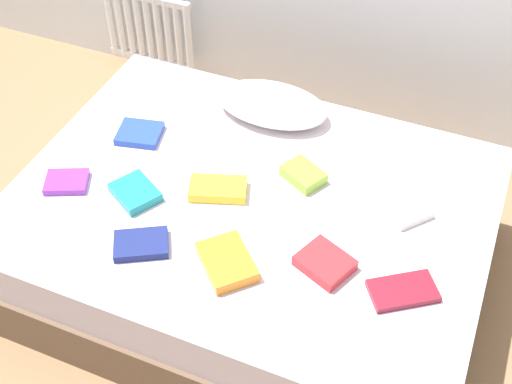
{
  "coord_description": "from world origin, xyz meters",
  "views": [
    {
      "loc": [
        0.78,
        -1.82,
        2.52
      ],
      "look_at": [
        0.0,
        0.05,
        0.48
      ],
      "focal_mm": 47.48,
      "sensor_mm": 36.0,
      "label": 1
    }
  ],
  "objects_px": {
    "textbook_white": "(401,204)",
    "pillow": "(272,104)",
    "textbook_maroon": "(403,291)",
    "textbook_orange": "(227,262)",
    "textbook_lime": "(303,175)",
    "bed": "(252,236)",
    "textbook_purple": "(67,182)",
    "textbook_yellow": "(218,189)",
    "textbook_red": "(325,263)",
    "radiator": "(149,29)",
    "textbook_teal": "(135,193)",
    "textbook_navy": "(141,244)",
    "textbook_blue": "(140,133)"
  },
  "relations": [
    {
      "from": "bed",
      "to": "textbook_yellow",
      "type": "distance_m",
      "value": 0.31
    },
    {
      "from": "textbook_red",
      "to": "textbook_purple",
      "type": "bearing_deg",
      "value": -157.46
    },
    {
      "from": "textbook_maroon",
      "to": "textbook_orange",
      "type": "distance_m",
      "value": 0.66
    },
    {
      "from": "textbook_white",
      "to": "textbook_navy",
      "type": "xyz_separation_m",
      "value": [
        -0.88,
        -0.6,
        -0.0
      ]
    },
    {
      "from": "bed",
      "to": "pillow",
      "type": "height_order",
      "value": "pillow"
    },
    {
      "from": "bed",
      "to": "radiator",
      "type": "height_order",
      "value": "radiator"
    },
    {
      "from": "pillow",
      "to": "textbook_navy",
      "type": "distance_m",
      "value": 0.98
    },
    {
      "from": "textbook_teal",
      "to": "textbook_purple",
      "type": "distance_m",
      "value": 0.31
    },
    {
      "from": "textbook_red",
      "to": "textbook_purple",
      "type": "height_order",
      "value": "textbook_red"
    },
    {
      "from": "radiator",
      "to": "textbook_red",
      "type": "xyz_separation_m",
      "value": [
        1.57,
        -1.44,
        0.19
      ]
    },
    {
      "from": "textbook_maroon",
      "to": "textbook_navy",
      "type": "height_order",
      "value": "textbook_navy"
    },
    {
      "from": "textbook_white",
      "to": "textbook_red",
      "type": "xyz_separation_m",
      "value": [
        -0.19,
        -0.42,
        0.01
      ]
    },
    {
      "from": "pillow",
      "to": "textbook_yellow",
      "type": "xyz_separation_m",
      "value": [
        -0.01,
        -0.58,
        -0.04
      ]
    },
    {
      "from": "textbook_lime",
      "to": "textbook_purple",
      "type": "height_order",
      "value": "textbook_lime"
    },
    {
      "from": "textbook_maroon",
      "to": "textbook_navy",
      "type": "bearing_deg",
      "value": 155.35
    },
    {
      "from": "textbook_white",
      "to": "textbook_lime",
      "type": "xyz_separation_m",
      "value": [
        -0.43,
        0.0,
        0.01
      ]
    },
    {
      "from": "radiator",
      "to": "pillow",
      "type": "distance_m",
      "value": 1.26
    },
    {
      "from": "pillow",
      "to": "textbook_lime",
      "type": "height_order",
      "value": "pillow"
    },
    {
      "from": "radiator",
      "to": "textbook_red",
      "type": "relative_size",
      "value": 2.97
    },
    {
      "from": "textbook_yellow",
      "to": "textbook_orange",
      "type": "relative_size",
      "value": 1.01
    },
    {
      "from": "pillow",
      "to": "textbook_teal",
      "type": "relative_size",
      "value": 2.8
    },
    {
      "from": "textbook_yellow",
      "to": "textbook_blue",
      "type": "bearing_deg",
      "value": 139.02
    },
    {
      "from": "textbook_orange",
      "to": "textbook_navy",
      "type": "bearing_deg",
      "value": -128.62
    },
    {
      "from": "textbook_lime",
      "to": "textbook_blue",
      "type": "bearing_deg",
      "value": -150.27
    },
    {
      "from": "pillow",
      "to": "textbook_purple",
      "type": "xyz_separation_m",
      "value": [
        -0.63,
        -0.78,
        -0.04
      ]
    },
    {
      "from": "bed",
      "to": "textbook_navy",
      "type": "distance_m",
      "value": 0.58
    },
    {
      "from": "radiator",
      "to": "textbook_orange",
      "type": "bearing_deg",
      "value": -52.02
    },
    {
      "from": "bed",
      "to": "textbook_yellow",
      "type": "bearing_deg",
      "value": -166.34
    },
    {
      "from": "textbook_white",
      "to": "textbook_lime",
      "type": "height_order",
      "value": "textbook_lime"
    },
    {
      "from": "textbook_yellow",
      "to": "textbook_orange",
      "type": "height_order",
      "value": "textbook_orange"
    },
    {
      "from": "textbook_white",
      "to": "pillow",
      "type": "bearing_deg",
      "value": -166.54
    },
    {
      "from": "textbook_white",
      "to": "textbook_red",
      "type": "distance_m",
      "value": 0.46
    },
    {
      "from": "pillow",
      "to": "textbook_orange",
      "type": "relative_size",
      "value": 2.29
    },
    {
      "from": "radiator",
      "to": "textbook_navy",
      "type": "distance_m",
      "value": 1.85
    },
    {
      "from": "textbook_teal",
      "to": "textbook_blue",
      "type": "distance_m",
      "value": 0.39
    },
    {
      "from": "bed",
      "to": "textbook_teal",
      "type": "height_order",
      "value": "textbook_teal"
    },
    {
      "from": "textbook_white",
      "to": "textbook_maroon",
      "type": "relative_size",
      "value": 0.93
    },
    {
      "from": "textbook_teal",
      "to": "textbook_blue",
      "type": "xyz_separation_m",
      "value": [
        -0.17,
        0.34,
        -0.0
      ]
    },
    {
      "from": "textbook_teal",
      "to": "textbook_white",
      "type": "xyz_separation_m",
      "value": [
        1.04,
        0.36,
        -0.0
      ]
    },
    {
      "from": "bed",
      "to": "textbook_maroon",
      "type": "relative_size",
      "value": 8.2
    },
    {
      "from": "pillow",
      "to": "textbook_purple",
      "type": "bearing_deg",
      "value": -128.9
    },
    {
      "from": "textbook_navy",
      "to": "radiator",
      "type": "bearing_deg",
      "value": 89.42
    },
    {
      "from": "textbook_yellow",
      "to": "textbook_red",
      "type": "distance_m",
      "value": 0.58
    },
    {
      "from": "textbook_white",
      "to": "textbook_blue",
      "type": "relative_size",
      "value": 1.18
    },
    {
      "from": "textbook_teal",
      "to": "textbook_yellow",
      "type": "relative_size",
      "value": 0.81
    },
    {
      "from": "bed",
      "to": "textbook_purple",
      "type": "height_order",
      "value": "textbook_purple"
    },
    {
      "from": "textbook_lime",
      "to": "textbook_orange",
      "type": "relative_size",
      "value": 0.74
    },
    {
      "from": "textbook_white",
      "to": "textbook_blue",
      "type": "distance_m",
      "value": 1.21
    },
    {
      "from": "textbook_purple",
      "to": "textbook_blue",
      "type": "bearing_deg",
      "value": 47.59
    },
    {
      "from": "bed",
      "to": "textbook_blue",
      "type": "relative_size",
      "value": 10.38
    }
  ]
}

